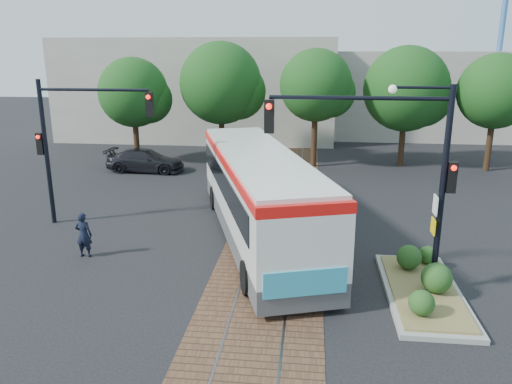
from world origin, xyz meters
TOP-DOWN VIEW (x-y plane):
  - ground at (0.00, 0.00)m, footprint 120.00×120.00m
  - trackbed at (0.00, 4.00)m, footprint 3.60×40.00m
  - tree_row at (1.21, 16.42)m, footprint 26.40×5.60m
  - warehouses at (-0.53, 28.75)m, footprint 40.00×13.00m
  - crane at (18.00, 34.00)m, footprint 8.00×0.50m
  - city_bus at (-0.66, 3.25)m, footprint 6.43×12.93m
  - traffic_island at (4.82, -0.90)m, footprint 2.20×5.20m
  - signal_pole_main at (3.86, -0.81)m, footprint 5.49×0.46m
  - signal_pole_left at (-8.37, 4.00)m, footprint 4.99×0.34m
  - officer at (-6.57, 0.66)m, footprint 0.60×0.40m
  - parked_car at (-8.62, 13.50)m, footprint 4.74×2.08m

SIDE VIEW (x-z plane):
  - ground at x=0.00m, z-range 0.00..0.00m
  - trackbed at x=0.00m, z-range 0.00..0.02m
  - traffic_island at x=4.82m, z-range -0.24..0.89m
  - parked_car at x=-8.62m, z-range 0.00..1.36m
  - officer at x=-6.57m, z-range 0.00..1.64m
  - city_bus at x=-0.66m, z-range 0.20..3.60m
  - warehouses at x=-0.53m, z-range -0.19..7.81m
  - signal_pole_left at x=-8.37m, z-range 0.86..6.86m
  - signal_pole_main at x=3.86m, z-range 1.16..7.16m
  - tree_row at x=1.21m, z-range 1.01..8.69m
  - crane at x=18.00m, z-range 1.88..19.88m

